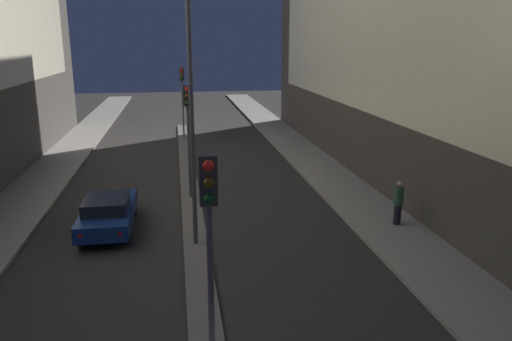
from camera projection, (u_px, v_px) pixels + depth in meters
The scene contains 7 objects.
median_strip at pixel (189, 184), 25.28m from camera, with size 0.87×35.84×0.12m.
traffic_light_near at pixel (209, 230), 8.93m from camera, with size 0.32×0.42×5.09m.
traffic_light_mid at pixel (188, 117), 22.01m from camera, with size 0.32×0.42×5.09m.
traffic_light_far at pixel (182, 87), 35.80m from camera, with size 0.32×0.42×5.09m.
street_lamp at pixel (190, 55), 16.10m from camera, with size 0.60×0.60×9.12m.
car_left_lane at pixel (108, 212), 19.14m from camera, with size 1.87×4.59×1.38m.
pedestrian_on_right_sidewalk at pixel (398, 202), 19.25m from camera, with size 0.39×0.39×1.73m.
Camera 1 is at (-0.51, -5.60, 7.12)m, focal length 35.00 mm.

